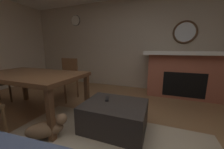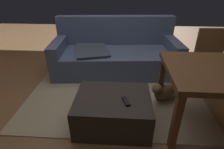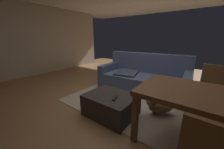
{
  "view_description": "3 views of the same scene",
  "coord_description": "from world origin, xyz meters",
  "views": [
    {
      "loc": [
        -0.43,
        1.02,
        1.12
      ],
      "look_at": [
        0.13,
        -0.47,
        0.81
      ],
      "focal_mm": 20.23,
      "sensor_mm": 36.0,
      "label": 1
    },
    {
      "loc": [
        0.22,
        -2.22,
        1.59
      ],
      "look_at": [
        0.1,
        -0.45,
        0.63
      ],
      "focal_mm": 28.67,
      "sensor_mm": 36.0,
      "label": 2
    },
    {
      "loc": [
        1.41,
        -2.22,
        1.37
      ],
      "look_at": [
        0.24,
        -0.68,
        0.82
      ],
      "focal_mm": 20.69,
      "sensor_mm": 36.0,
      "label": 3
    }
  ],
  "objects": [
    {
      "name": "floor",
      "position": [
        0.0,
        0.0,
        0.0
      ],
      "size": [
        9.18,
        9.18,
        0.0
      ],
      "primitive_type": "plane",
      "color": "olive"
    },
    {
      "name": "couch",
      "position": [
        0.07,
        0.94,
        0.32
      ],
      "size": [
        2.3,
        1.15,
        0.96
      ],
      "color": "#4C5B7F",
      "rests_on": "ground"
    },
    {
      "name": "area_rug",
      "position": [
        0.12,
        0.16,
        0.01
      ],
      "size": [
        2.6,
        2.0,
        0.01
      ],
      "primitive_type": "cube",
      "color": "tan",
      "rests_on": "ground"
    },
    {
      "name": "tv_remote",
      "position": [
        0.27,
        -0.63,
        0.4
      ],
      "size": [
        0.1,
        0.17,
        0.02
      ],
      "primitive_type": "cube",
      "rotation": [
        0.0,
        0.0,
        0.34
      ],
      "color": "black",
      "rests_on": "ottoman_coffee_table"
    },
    {
      "name": "dining_chair_north",
      "position": [
        1.57,
        0.42,
        0.52
      ],
      "size": [
        0.45,
        0.45,
        0.93
      ],
      "color": "brown",
      "rests_on": "ground"
    },
    {
      "name": "ottoman_coffee_table",
      "position": [
        0.12,
        -0.55,
        0.19
      ],
      "size": [
        0.87,
        0.68,
        0.39
      ],
      "primitive_type": "cube",
      "color": "#2D2826",
      "rests_on": "ground"
    },
    {
      "name": "small_dog",
      "position": [
        0.83,
        -0.03,
        0.16
      ],
      "size": [
        0.46,
        0.43,
        0.28
      ],
      "color": "#8C6B4C",
      "rests_on": "ground"
    }
  ]
}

